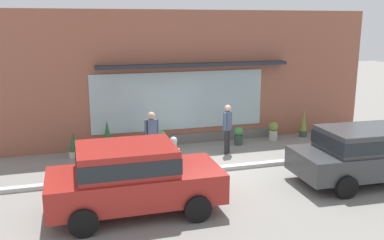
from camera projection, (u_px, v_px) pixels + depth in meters
name	position (u px, v px, depth m)	size (l,w,h in m)	color
ground_plane	(222.00, 168.00, 13.10)	(60.00, 60.00, 0.00)	gray
curb_strip	(224.00, 168.00, 12.89)	(14.00, 0.24, 0.12)	#B2B2AD
storefront	(192.00, 79.00, 15.54)	(14.00, 0.81, 4.82)	#935642
fire_hydrant	(174.00, 149.00, 13.68)	(0.40, 0.36, 0.81)	#B2B2B7
pedestrian_with_handbag	(151.00, 135.00, 13.17)	(0.64, 0.23, 1.70)	#232328
pedestrian_passerby	(227.00, 125.00, 14.32)	(0.37, 0.39, 1.69)	#232328
parked_car_red	(132.00, 175.00, 9.87)	(4.03, 2.03, 1.64)	maroon
parked_car_dark_gray	(370.00, 152.00, 11.81)	(4.52, 2.12, 1.55)	#383A3D
potted_plant_doorstep	(161.00, 138.00, 14.86)	(0.36, 0.36, 0.71)	#4C4C51
potted_plant_trailing_edge	(107.00, 138.00, 14.34)	(0.33, 0.33, 1.18)	#33473D
potted_plant_by_entrance	(238.00, 135.00, 15.51)	(0.33, 0.33, 0.67)	#33473D
potted_plant_low_front	(132.00, 145.00, 14.53)	(0.37, 0.37, 0.55)	#33473D
potted_plant_near_hydrant	(74.00, 145.00, 14.02)	(0.34, 0.34, 0.87)	#B7B2A3
potted_plant_window_center	(273.00, 130.00, 16.16)	(0.37, 0.37, 0.70)	#B7B2A3
potted_plant_window_right	(304.00, 124.00, 16.56)	(0.29, 0.29, 1.09)	#33473D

